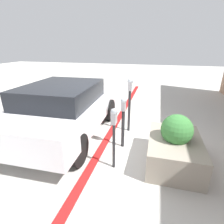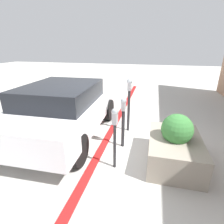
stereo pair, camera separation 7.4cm
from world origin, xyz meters
name	(u,v)px [view 1 (the left image)]	position (x,y,z in m)	size (l,w,h in m)	color
ground_plane	(108,144)	(0.00, 0.00, 0.00)	(40.00, 40.00, 0.00)	beige
curb_strip	(105,143)	(0.00, 0.08, 0.02)	(13.50, 0.16, 0.04)	red
parking_meter_nearest	(114,128)	(-0.84, -0.37, 0.90)	(0.16, 0.13, 1.29)	#232326
parking_meter_second	(123,117)	(-0.01, -0.39, 0.79)	(0.16, 0.14, 1.24)	#232326
parking_meter_middle	(130,97)	(0.88, -0.38, 1.02)	(0.18, 0.15, 1.53)	#232326
planter_box	(174,147)	(-0.39, -1.54, 0.39)	(1.50, 1.04, 1.10)	gray
parked_car_front	(66,108)	(0.25, 1.25, 0.77)	(4.00, 2.00, 1.44)	silver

